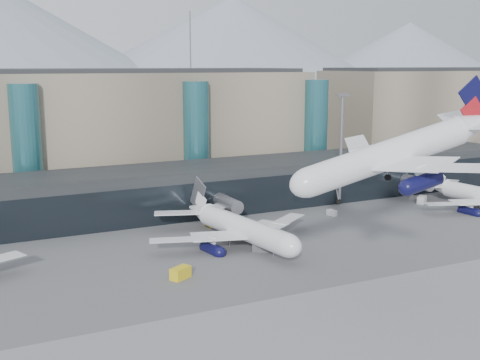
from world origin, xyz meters
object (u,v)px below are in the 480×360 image
jet_parked_mid (233,219)px  jet_parked_right (477,190)px  hero_jet (408,143)px  lightmast_mid (341,143)px  veh_g (332,213)px  veh_h (180,273)px  veh_b (211,222)px  veh_c (264,245)px  veh_d (422,200)px

jet_parked_mid → jet_parked_right: bearing=-99.0°
hero_jet → jet_parked_mid: hero_jet is taller
lightmast_mid → veh_g: lightmast_mid is taller
jet_parked_right → veh_h: bearing=94.5°
veh_b → veh_g: size_ratio=1.36×
hero_jet → veh_g: hero_jet is taller
lightmast_mid → veh_h: (-50.11, -29.75, -13.52)m
veh_c → veh_h: size_ratio=1.24×
jet_parked_right → lightmast_mid: bearing=53.4°
veh_d → veh_b: bearing=141.7°
hero_jet → veh_c: (-6.86, 27.25, -20.71)m
veh_d → lightmast_mid: bearing=123.9°
jet_parked_mid → veh_c: (2.43, -7.61, -3.21)m
veh_h → jet_parked_mid: bearing=12.6°
veh_d → veh_h: (-68.43, -22.64, 0.04)m
veh_h → veh_b: bearing=28.3°
hero_jet → veh_g: bearing=72.3°
jet_parked_mid → jet_parked_right: 61.04m
veh_c → veh_g: size_ratio=1.90×
hero_jet → jet_parked_mid: (-9.29, 34.85, -17.50)m
jet_parked_right → veh_d: (-8.12, 8.54, -3.21)m
jet_parked_mid → veh_d: 53.70m
veh_b → veh_g: veh_b is taller
veh_g → jet_parked_right: bearing=68.6°
veh_b → veh_g: 27.03m
veh_g → hero_jet: bearing=-30.7°
jet_parked_right → veh_b: bearing=73.1°
veh_h → veh_g: bearing=-2.4°
veh_h → veh_c: bearing=-9.7°
lightmast_mid → veh_d: size_ratio=8.49×
jet_parked_right → veh_d: 12.21m
jet_parked_mid → hero_jet: bearing=-174.0°
hero_jet → veh_g: 51.17m
lightmast_mid → jet_parked_right: lightmast_mid is taller
lightmast_mid → veh_d: (18.33, -7.11, -13.56)m
lightmast_mid → veh_b: lightmast_mid is taller
veh_b → veh_h: veh_h is taller
veh_b → veh_c: veh_c is taller
lightmast_mid → jet_parked_mid: 39.26m
veh_d → veh_h: bearing=163.4°
veh_b → veh_g: (26.80, -3.56, -0.21)m
hero_jet → veh_d: 64.96m
jet_parked_right → veh_g: (-33.67, 8.14, -3.45)m
veh_c → veh_b: bearing=126.3°
lightmast_mid → jet_parked_right: 32.42m
hero_jet → jet_parked_right: bearing=39.1°
jet_parked_mid → veh_d: (52.92, 8.46, -3.47)m
hero_jet → veh_c: size_ratio=8.44×
jet_parked_mid → veh_h: bearing=123.5°
lightmast_mid → veh_h: size_ratio=7.89×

